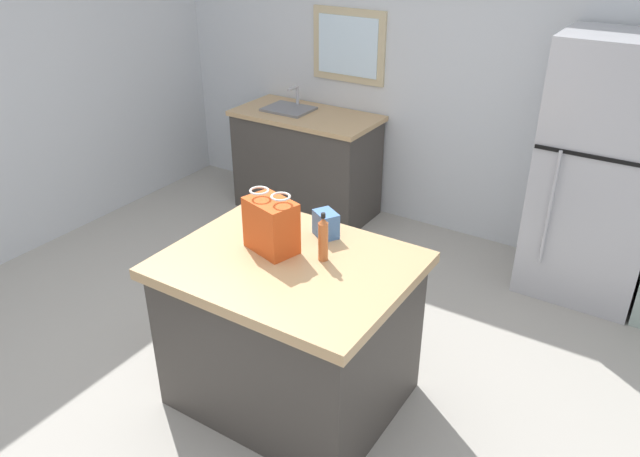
{
  "coord_description": "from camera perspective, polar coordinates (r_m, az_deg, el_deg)",
  "views": [
    {
      "loc": [
        1.76,
        -2.21,
        2.51
      ],
      "look_at": [
        0.17,
        0.28,
        0.94
      ],
      "focal_mm": 34.72,
      "sensor_mm": 36.0,
      "label": 1
    }
  ],
  "objects": [
    {
      "name": "ground",
      "position": [
        3.78,
        -4.65,
        -13.81
      ],
      "size": [
        6.27,
        6.27,
        0.0
      ],
      "primitive_type": "plane",
      "color": "#ADA89E"
    },
    {
      "name": "back_wall",
      "position": [
        5.1,
        11.5,
        13.5
      ],
      "size": [
        5.22,
        0.13,
        2.56
      ],
      "color": "silver",
      "rests_on": "ground"
    },
    {
      "name": "kitchen_island",
      "position": [
        3.4,
        -2.76,
        -9.38
      ],
      "size": [
        1.24,
        0.99,
        0.89
      ],
      "color": "#423D38",
      "rests_on": "ground"
    },
    {
      "name": "refrigerator",
      "position": [
        4.55,
        24.44,
        4.67
      ],
      "size": [
        0.78,
        0.67,
        1.8
      ],
      "color": "#B7B7BC",
      "rests_on": "ground"
    },
    {
      "name": "sink_counter",
      "position": [
        5.51,
        -1.29,
        6.18
      ],
      "size": [
        1.25,
        0.63,
        1.09
      ],
      "color": "#423D38",
      "rests_on": "ground"
    },
    {
      "name": "shopping_bag",
      "position": [
        3.18,
        -4.52,
        0.32
      ],
      "size": [
        0.3,
        0.24,
        0.33
      ],
      "color": "#DB511E",
      "rests_on": "kitchen_island"
    },
    {
      "name": "small_box",
      "position": [
        3.34,
        0.55,
        0.4
      ],
      "size": [
        0.17,
        0.16,
        0.14
      ],
      "primitive_type": "cube",
      "rotation": [
        0.0,
        0.0,
        -0.53
      ],
      "color": "#4775B7",
      "rests_on": "kitchen_island"
    },
    {
      "name": "bottle",
      "position": [
        3.09,
        0.29,
        -0.97
      ],
      "size": [
        0.05,
        0.05,
        0.26
      ],
      "color": "#C66633",
      "rests_on": "kitchen_island"
    }
  ]
}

